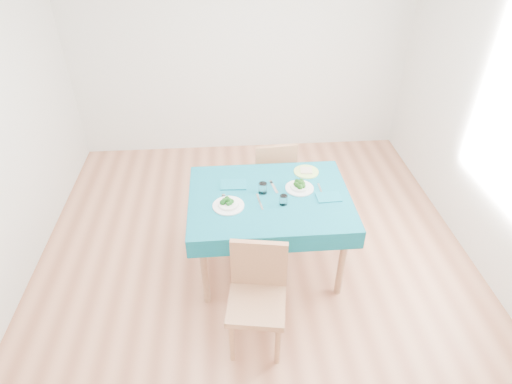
{
  "coord_description": "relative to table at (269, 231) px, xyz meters",
  "views": [
    {
      "loc": [
        -0.22,
        -2.74,
        2.83
      ],
      "look_at": [
        0.0,
        0.0,
        0.85
      ],
      "focal_mm": 30.0,
      "sensor_mm": 36.0,
      "label": 1
    }
  ],
  "objects": [
    {
      "name": "room_shell",
      "position": [
        -0.12,
        -0.06,
        0.97
      ],
      "size": [
        4.02,
        4.52,
        2.73
      ],
      "color": "#975A3F",
      "rests_on": "ground"
    },
    {
      "name": "table",
      "position": [
        0.0,
        0.0,
        0.0
      ],
      "size": [
        1.32,
        1.0,
        0.76
      ],
      "primitive_type": "cube",
      "color": "#095365",
      "rests_on": "ground"
    },
    {
      "name": "chair_near",
      "position": [
        -0.17,
        -0.82,
        0.13
      ],
      "size": [
        0.47,
        0.5,
        1.01
      ],
      "primitive_type": "cube",
      "rotation": [
        0.0,
        0.0,
        -0.17
      ],
      "color": "#946545",
      "rests_on": "ground"
    },
    {
      "name": "chair_far",
      "position": [
        0.12,
        0.84,
        0.12
      ],
      "size": [
        0.44,
        0.47,
        1.0
      ],
      "primitive_type": "cube",
      "rotation": [
        0.0,
        0.0,
        3.23
      ],
      "color": "#946545",
      "rests_on": "ground"
    },
    {
      "name": "bowl_near",
      "position": [
        -0.34,
        -0.11,
        0.42
      ],
      "size": [
        0.25,
        0.25,
        0.08
      ],
      "primitive_type": null,
      "color": "white",
      "rests_on": "table"
    },
    {
      "name": "bowl_far",
      "position": [
        0.26,
        0.09,
        0.42
      ],
      "size": [
        0.24,
        0.24,
        0.07
      ],
      "primitive_type": null,
      "color": "white",
      "rests_on": "table"
    },
    {
      "name": "fork_near",
      "position": [
        -0.38,
        -0.06,
        0.38
      ],
      "size": [
        0.04,
        0.2,
        0.0
      ],
      "primitive_type": "cube",
      "rotation": [
        0.0,
        0.0,
        -0.07
      ],
      "color": "silver",
      "rests_on": "table"
    },
    {
      "name": "knife_near",
      "position": [
        -0.09,
        -0.07,
        0.38
      ],
      "size": [
        0.04,
        0.21,
        0.0
      ],
      "primitive_type": "cube",
      "rotation": [
        0.0,
        0.0,
        0.13
      ],
      "color": "silver",
      "rests_on": "table"
    },
    {
      "name": "fork_far",
      "position": [
        0.05,
        0.12,
        0.38
      ],
      "size": [
        0.06,
        0.18,
        0.0
      ],
      "primitive_type": "cube",
      "rotation": [
        0.0,
        0.0,
        0.2
      ],
      "color": "silver",
      "rests_on": "table"
    },
    {
      "name": "knife_far",
      "position": [
        0.43,
        0.05,
        0.38
      ],
      "size": [
        0.02,
        0.21,
        0.0
      ],
      "primitive_type": "cube",
      "rotation": [
        0.0,
        0.0,
        0.01
      ],
      "color": "silver",
      "rests_on": "table"
    },
    {
      "name": "napkin_near",
      "position": [
        -0.29,
        0.18,
        0.39
      ],
      "size": [
        0.22,
        0.16,
        0.01
      ],
      "primitive_type": "cube",
      "rotation": [
        0.0,
        0.0,
        -0.04
      ],
      "color": "#0D5E70",
      "rests_on": "table"
    },
    {
      "name": "napkin_far",
      "position": [
        0.48,
        -0.06,
        0.38
      ],
      "size": [
        0.2,
        0.14,
        0.01
      ],
      "primitive_type": "cube",
      "rotation": [
        0.0,
        0.0,
        0.04
      ],
      "color": "#0D5E70",
      "rests_on": "table"
    },
    {
      "name": "tumbler_center",
      "position": [
        -0.05,
        0.06,
        0.42
      ],
      "size": [
        0.07,
        0.07,
        0.09
      ],
      "primitive_type": "cylinder",
      "color": "white",
      "rests_on": "table"
    },
    {
      "name": "tumbler_side",
      "position": [
        0.1,
        -0.11,
        0.42
      ],
      "size": [
        0.06,
        0.06,
        0.08
      ],
      "primitive_type": "cylinder",
      "color": "white",
      "rests_on": "table"
    },
    {
      "name": "side_plate",
      "position": [
        0.36,
        0.33,
        0.38
      ],
      "size": [
        0.22,
        0.22,
        0.01
      ],
      "primitive_type": "cylinder",
      "color": "#B3DF6C",
      "rests_on": "table"
    },
    {
      "name": "bread_slice",
      "position": [
        0.36,
        0.33,
        0.4
      ],
      "size": [
        0.11,
        0.11,
        0.02
      ],
      "primitive_type": "cube",
      "rotation": [
        0.0,
        0.0,
        -0.1
      ],
      "color": "beige",
      "rests_on": "side_plate"
    }
  ]
}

